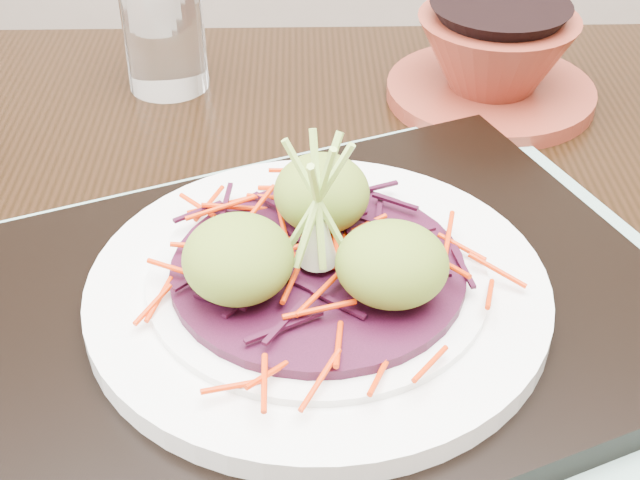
# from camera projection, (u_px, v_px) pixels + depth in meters

# --- Properties ---
(dining_table) EXTENTS (1.27, 0.90, 0.75)m
(dining_table) POSITION_uv_depth(u_px,v_px,m) (363.00, 397.00, 0.62)
(dining_table) COLOR black
(dining_table) RESTS_ON ground
(placemat) EXTENTS (0.58, 0.54, 0.00)m
(placemat) POSITION_uv_depth(u_px,v_px,m) (318.00, 326.00, 0.53)
(placemat) COLOR #7B9F97
(placemat) RESTS_ON dining_table
(serving_tray) EXTENTS (0.50, 0.46, 0.02)m
(serving_tray) POSITION_uv_depth(u_px,v_px,m) (318.00, 312.00, 0.52)
(serving_tray) COLOR black
(serving_tray) RESTS_ON placemat
(white_plate) EXTENTS (0.26, 0.26, 0.02)m
(white_plate) POSITION_uv_depth(u_px,v_px,m) (318.00, 288.00, 0.51)
(white_plate) COLOR white
(white_plate) RESTS_ON serving_tray
(cabbage_bed) EXTENTS (0.17, 0.17, 0.01)m
(cabbage_bed) POSITION_uv_depth(u_px,v_px,m) (318.00, 270.00, 0.50)
(cabbage_bed) COLOR #3A0B20
(cabbage_bed) RESTS_ON white_plate
(carrot_julienne) EXTENTS (0.20, 0.20, 0.01)m
(carrot_julienne) POSITION_uv_depth(u_px,v_px,m) (318.00, 259.00, 0.50)
(carrot_julienne) COLOR red
(carrot_julienne) RESTS_ON cabbage_bed
(guacamole_scoops) EXTENTS (0.14, 0.13, 0.05)m
(guacamole_scoops) POSITION_uv_depth(u_px,v_px,m) (318.00, 237.00, 0.49)
(guacamole_scoops) COLOR #5D7222
(guacamole_scoops) RESTS_ON cabbage_bed
(scallion_garnish) EXTENTS (0.06, 0.06, 0.09)m
(scallion_garnish) POSITION_uv_depth(u_px,v_px,m) (318.00, 206.00, 0.48)
(scallion_garnish) COLOR #9DCA50
(scallion_garnish) RESTS_ON cabbage_bed
(water_glass) EXTENTS (0.09, 0.09, 0.10)m
(water_glass) POSITION_uv_depth(u_px,v_px,m) (164.00, 33.00, 0.75)
(water_glass) COLOR white
(water_glass) RESTS_ON dining_table
(terracotta_bowl_set) EXTENTS (0.21, 0.21, 0.07)m
(terracotta_bowl_set) POSITION_uv_depth(u_px,v_px,m) (494.00, 63.00, 0.74)
(terracotta_bowl_set) COLOR maroon
(terracotta_bowl_set) RESTS_ON dining_table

